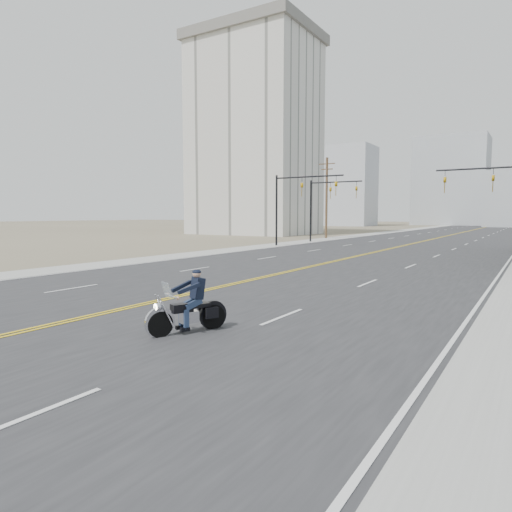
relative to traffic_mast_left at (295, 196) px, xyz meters
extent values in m
plane|color=#776D56|center=(8.98, -32.00, -4.94)|extent=(400.00, 400.00, 0.00)
cube|color=#303033|center=(8.98, 38.00, -4.93)|extent=(20.00, 200.00, 0.01)
cube|color=#A5A5A0|center=(-2.52, 38.00, -4.93)|extent=(3.00, 200.00, 0.01)
cylinder|color=black|center=(-2.02, 0.00, -1.44)|extent=(0.20, 0.20, 7.00)
cylinder|color=black|center=(1.48, 0.00, 1.76)|extent=(7.00, 0.14, 0.14)
imported|color=#BF8C0C|center=(0.78, 0.00, 1.11)|extent=(0.21, 0.26, 1.30)
imported|color=#BF8C0C|center=(4.28, 0.00, 1.11)|extent=(0.21, 0.26, 1.30)
cylinder|color=black|center=(16.48, 0.00, 1.76)|extent=(7.00, 0.14, 0.14)
imported|color=#BF8C0C|center=(17.18, 0.00, 1.11)|extent=(0.21, 0.26, 1.30)
imported|color=#BF8C0C|center=(13.68, 0.00, 1.11)|extent=(0.21, 0.26, 1.30)
cylinder|color=black|center=(-2.02, 8.00, -1.44)|extent=(0.20, 0.20, 7.00)
cylinder|color=black|center=(0.98, 8.00, 1.76)|extent=(6.00, 0.14, 0.14)
imported|color=#BF8C0C|center=(0.38, 8.00, 1.11)|extent=(0.21, 0.26, 1.30)
imported|color=#BF8C0C|center=(3.38, 8.00, 1.11)|extent=(0.21, 0.26, 1.30)
cylinder|color=brown|center=(-3.52, 16.00, 0.31)|extent=(0.30, 0.30, 10.50)
cube|color=brown|center=(-3.52, 16.00, 4.76)|extent=(2.20, 0.12, 0.12)
cube|color=brown|center=(-3.52, 16.00, 4.06)|extent=(1.60, 0.12, 0.12)
cube|color=silver|center=(-19.02, 23.00, 10.06)|extent=(18.00, 14.00, 30.00)
cube|color=#B7BCC6|center=(-26.02, 83.00, 6.06)|extent=(14.00, 12.00, 22.00)
cube|color=#ADB2B7|center=(-3.02, 108.00, 8.06)|extent=(20.00, 15.00, 26.00)
cube|color=#ADB2B7|center=(-41.02, 98.00, 3.06)|extent=(12.00, 12.00, 16.00)
camera|label=1|loc=(20.46, -39.90, -1.84)|focal=32.00mm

